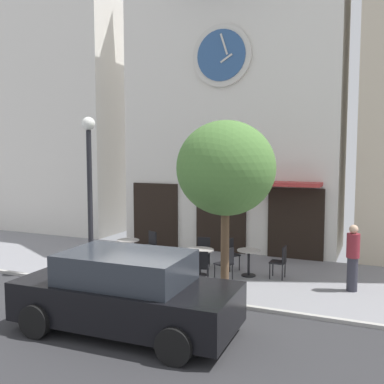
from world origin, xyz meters
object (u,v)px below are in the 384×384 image
at_px(street_lamp, 90,196).
at_px(parked_car_black, 126,293).
at_px(cafe_chair_near_lamp, 201,265).
at_px(cafe_chair_right_end, 281,260).
at_px(pedestrian_maroon, 353,257).
at_px(cafe_table_center, 200,256).
at_px(cafe_chair_by_entrance, 150,243).
at_px(cafe_table_rightmost, 128,247).
at_px(cafe_chair_near_tree, 226,262).
at_px(cafe_chair_facing_wall, 230,251).
at_px(cafe_chair_facing_street, 204,250).
at_px(cafe_table_center_left, 249,258).
at_px(street_tree, 226,169).

xyz_separation_m(street_lamp, parked_car_black, (2.92, -2.86, -1.48)).
xyz_separation_m(street_lamp, cafe_chair_near_lamp, (3.12, 0.47, -1.71)).
distance_m(cafe_chair_right_end, pedestrian_maroon, 1.93).
distance_m(cafe_table_center, cafe_chair_by_entrance, 2.40).
distance_m(street_lamp, pedestrian_maroon, 7.07).
distance_m(cafe_table_rightmost, cafe_chair_near_tree, 3.36).
xyz_separation_m(street_lamp, pedestrian_maroon, (6.78, 1.48, -1.38)).
bearing_deg(cafe_table_center, cafe_chair_right_end, 15.45).
height_order(cafe_chair_facing_wall, pedestrian_maroon, pedestrian_maroon).
xyz_separation_m(cafe_chair_facing_wall, cafe_chair_by_entrance, (-2.72, 0.09, 0.00)).
height_order(cafe_chair_facing_street, parked_car_black, parked_car_black).
relative_size(cafe_table_center_left, cafe_chair_right_end, 0.82).
distance_m(cafe_table_center_left, parked_car_black, 4.74).
bearing_deg(parked_car_black, cafe_chair_facing_street, 94.31).
height_order(cafe_chair_facing_wall, cafe_chair_right_end, same).
bearing_deg(street_lamp, pedestrian_maroon, 12.31).
height_order(cafe_chair_right_end, cafe_chair_near_lamp, same).
xyz_separation_m(street_tree, cafe_chair_near_tree, (-0.41, 1.28, -2.54)).
bearing_deg(parked_car_black, street_lamp, 135.60).
bearing_deg(pedestrian_maroon, cafe_table_rightmost, 179.80).
relative_size(street_lamp, cafe_chair_facing_street, 4.90).
relative_size(cafe_table_rightmost, cafe_chair_facing_wall, 0.85).
bearing_deg(cafe_chair_right_end, cafe_chair_by_entrance, 173.87).
xyz_separation_m(cafe_table_rightmost, cafe_chair_by_entrance, (0.33, 0.79, 0.00)).
bearing_deg(cafe_chair_right_end, pedestrian_maroon, -10.63).
distance_m(cafe_table_rightmost, cafe_table_center_left, 3.77).
height_order(cafe_chair_right_end, pedestrian_maroon, pedestrian_maroon).
distance_m(street_lamp, cafe_chair_right_end, 5.52).
distance_m(cafe_table_center_left, cafe_chair_near_tree, 0.82).
bearing_deg(cafe_chair_near_lamp, cafe_chair_near_tree, 49.61).
bearing_deg(street_lamp, cafe_table_center_left, 23.26).
height_order(street_lamp, cafe_chair_right_end, street_lamp).
relative_size(street_lamp, street_tree, 1.05).
bearing_deg(cafe_chair_near_tree, cafe_chair_facing_street, 135.83).
height_order(street_tree, cafe_table_center, street_tree).
bearing_deg(cafe_chair_by_entrance, street_lamp, -104.84).
distance_m(cafe_chair_facing_wall, pedestrian_maroon, 3.54).
distance_m(cafe_table_rightmost, cafe_chair_facing_wall, 3.13).
bearing_deg(street_tree, pedestrian_maroon, 31.98).
xyz_separation_m(street_lamp, cafe_chair_right_end, (4.91, 1.83, -1.71)).
bearing_deg(cafe_table_rightmost, cafe_chair_near_lamp, -20.00).
height_order(street_tree, cafe_table_rightmost, street_tree).
height_order(cafe_table_center, cafe_chair_near_lamp, cafe_chair_near_lamp).
distance_m(street_tree, cafe_table_center_left, 3.25).
xyz_separation_m(cafe_table_center, cafe_chair_near_lamp, (0.36, -0.77, -0.03)).
relative_size(cafe_chair_facing_wall, cafe_chair_right_end, 1.00).
xyz_separation_m(street_lamp, street_tree, (4.02, -0.24, 0.84)).
distance_m(street_tree, cafe_chair_facing_wall, 3.60).
distance_m(cafe_chair_facing_street, cafe_chair_near_tree, 1.48).
distance_m(cafe_table_center, cafe_table_center_left, 1.37).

